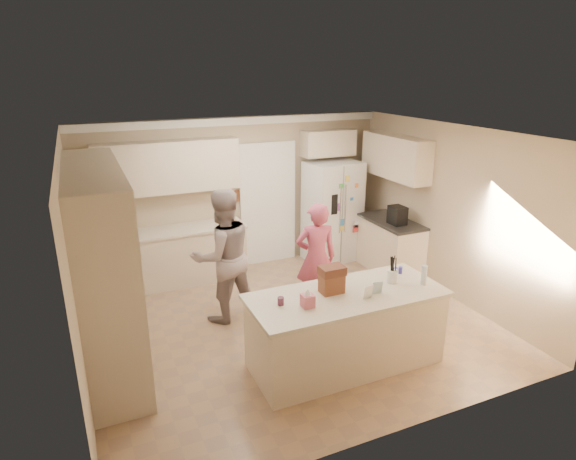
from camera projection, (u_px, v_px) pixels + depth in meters
name	position (u px, v px, depth m)	size (l,w,h in m)	color
floor	(292.00, 324.00, 6.65)	(5.20, 4.60, 0.02)	#9B7B5A
ceiling	(292.00, 133.00, 5.80)	(5.20, 4.60, 0.02)	white
wall_back	(237.00, 194.00, 8.23)	(5.20, 0.02, 2.60)	tan
wall_front	(399.00, 315.00, 4.22)	(5.20, 0.02, 2.60)	tan
wall_left	(73.00, 267.00, 5.23)	(0.02, 4.60, 2.60)	tan
wall_right	(450.00, 212.00, 7.22)	(0.02, 4.60, 2.60)	tan
crown_back	(235.00, 121.00, 7.79)	(5.20, 0.08, 0.12)	white
pantry_bank	(104.00, 267.00, 5.57)	(0.60, 2.60, 2.35)	beige
back_base_cab	(177.00, 257.00, 7.80)	(2.20, 0.60, 0.88)	beige
back_countertop	(175.00, 231.00, 7.64)	(2.24, 0.63, 0.04)	beige
back_upper_cab	(168.00, 167.00, 7.44)	(2.20, 0.35, 0.80)	beige
doorway_opening	(267.00, 205.00, 8.49)	(0.90, 0.06, 2.10)	black
doorway_casing	(268.00, 206.00, 8.46)	(1.02, 0.03, 2.22)	white
wall_frame_upper	(238.00, 180.00, 8.12)	(0.15, 0.02, 0.20)	brown
wall_frame_lower	(239.00, 196.00, 8.21)	(0.15, 0.02, 0.20)	brown
refrigerator	(332.00, 212.00, 8.63)	(0.90, 0.70, 1.80)	white
fridge_seam	(342.00, 217.00, 8.32)	(0.01, 0.02, 1.78)	gray
fridge_dispenser	(331.00, 205.00, 8.15)	(0.22, 0.03, 0.35)	black
fridge_handle_l	(340.00, 209.00, 8.24)	(0.02, 0.02, 0.85)	silver
fridge_handle_r	(345.00, 209.00, 8.28)	(0.02, 0.02, 0.85)	silver
over_fridge_cab	(328.00, 143.00, 8.44)	(0.95, 0.35, 0.45)	beige
right_base_cab	(390.00, 247.00, 8.25)	(0.60, 1.20, 0.88)	beige
right_countertop	(391.00, 221.00, 8.09)	(0.63, 1.24, 0.04)	#2D2B28
right_upper_cab	(396.00, 157.00, 7.98)	(0.35, 1.50, 0.70)	beige
coffee_maker	(397.00, 215.00, 7.85)	(0.22, 0.28, 0.30)	black
island_base	(345.00, 331.00, 5.63)	(2.20, 0.90, 0.88)	beige
island_top	(347.00, 295.00, 5.48)	(2.28, 0.96, 0.05)	beige
utensil_crock	(393.00, 276.00, 5.74)	(0.13, 0.13, 0.15)	white
tissue_box	(308.00, 301.00, 5.15)	(0.13, 0.13, 0.14)	#D46478
tissue_plume	(308.00, 291.00, 5.12)	(0.08, 0.08, 0.08)	white
dollhouse_body	(332.00, 284.00, 5.46)	(0.26, 0.18, 0.22)	brown
dollhouse_roof	(332.00, 271.00, 5.41)	(0.28, 0.20, 0.10)	#592D1E
jam_jar	(281.00, 301.00, 5.20)	(0.07, 0.07, 0.09)	#59263F
greeting_card_a	(368.00, 292.00, 5.33)	(0.12, 0.01, 0.16)	white
greeting_card_b	(377.00, 288.00, 5.43)	(0.12, 0.01, 0.16)	silver
water_bottle	(424.00, 275.00, 5.66)	(0.07, 0.07, 0.24)	silver
shaker_salt	(396.00, 271.00, 5.96)	(0.05, 0.05, 0.09)	#3F3CB4
shaker_pepper	(400.00, 270.00, 5.98)	(0.05, 0.05, 0.09)	#3F3CB4
teen_boy	(223.00, 256.00, 6.52)	(0.91, 0.71, 1.87)	#9B9592
teen_girl	(316.00, 258.00, 6.80)	(0.59, 0.39, 1.61)	#C3475A
fridge_magnets	(342.00, 217.00, 8.32)	(0.76, 0.02, 1.44)	tan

